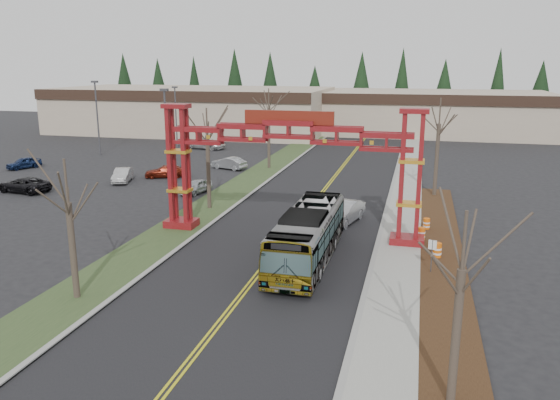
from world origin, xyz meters
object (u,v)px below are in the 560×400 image
(parked_car_near_b, at_px, (123,175))
(parked_car_mid_b, at_px, (24,163))
(parked_car_near_c, at_px, (24,185))
(light_pole_far, at_px, (176,112))
(gateway_arch, at_px, (289,150))
(barrel_mid, at_px, (421,234))
(parked_car_far_a, at_px, (229,163))
(street_sign, at_px, (432,250))
(retail_building_east, at_px, (431,112))
(light_pole_mid, at_px, (97,112))
(barrel_north, at_px, (426,224))
(barrel_south, at_px, (437,251))
(bare_tree_median_near, at_px, (68,203))
(light_pole_near, at_px, (166,128))
(bare_tree_median_far, at_px, (269,109))
(parked_car_mid_a, at_px, (166,171))
(bare_tree_median_mid, at_px, (207,136))
(bare_tree_right_near, at_px, (462,271))
(transit_bus, at_px, (308,235))
(silver_sedan, at_px, (343,212))
(retail_building_west, at_px, (193,110))
(bare_tree_right_far, at_px, (439,124))
(parked_car_near_a, at_px, (196,186))
(parked_car_far_b, at_px, (207,143))

(parked_car_near_b, distance_m, parked_car_mid_b, 15.08)
(parked_car_near_c, bearing_deg, light_pole_far, -176.55)
(gateway_arch, relative_size, barrel_mid, 19.32)
(parked_car_far_a, height_order, light_pole_far, light_pole_far)
(gateway_arch, relative_size, street_sign, 9.07)
(retail_building_east, height_order, light_pole_mid, light_pole_mid)
(barrel_north, bearing_deg, barrel_south, -84.13)
(bare_tree_median_near, distance_m, light_pole_near, 28.79)
(bare_tree_median_near, bearing_deg, bare_tree_median_far, 90.00)
(parked_car_mid_a, height_order, barrel_north, parked_car_mid_a)
(bare_tree_median_mid, bearing_deg, parked_car_near_b, 148.44)
(bare_tree_right_near, bearing_deg, light_pole_mid, 133.09)
(transit_bus, height_order, light_pole_near, light_pole_near)
(parked_car_near_c, distance_m, light_pole_far, 29.59)
(bare_tree_median_far, bearing_deg, bare_tree_median_mid, -90.00)
(silver_sedan, distance_m, street_sign, 10.86)
(silver_sedan, relative_size, bare_tree_median_near, 0.70)
(parked_car_near_c, distance_m, bare_tree_median_far, 26.11)
(bare_tree_median_mid, xyz_separation_m, barrel_north, (17.26, -1.83, -5.52))
(street_sign, relative_size, barrel_south, 2.01)
(bare_tree_median_far, xyz_separation_m, barrel_mid, (16.91, -22.74, -6.20))
(retail_building_east, height_order, bare_tree_median_near, bare_tree_median_near)
(retail_building_west, relative_size, bare_tree_right_far, 5.28)
(retail_building_west, bearing_deg, parked_car_near_a, -66.70)
(silver_sedan, distance_m, parked_car_mid_b, 40.21)
(bare_tree_right_far, xyz_separation_m, light_pole_far, (-34.93, 21.37, -1.51))
(parked_car_mid_b, xyz_separation_m, bare_tree_median_far, (26.92, 7.07, 6.03))
(barrel_north, bearing_deg, light_pole_near, 156.19)
(light_pole_far, relative_size, barrel_north, 9.52)
(parked_car_far_a, distance_m, barrel_mid, 29.87)
(parked_car_mid_b, relative_size, bare_tree_median_near, 0.53)
(parked_car_mid_a, bearing_deg, bare_tree_right_near, 16.78)
(bare_tree_median_near, distance_m, bare_tree_right_far, 32.79)
(transit_bus, distance_m, bare_tree_median_mid, 15.03)
(parked_car_mid_a, xyz_separation_m, barrel_north, (26.40, -12.59, -0.18))
(parked_car_near_c, bearing_deg, parked_car_far_a, 143.72)
(bare_tree_median_near, bearing_deg, street_sign, 24.26)
(parked_car_near_c, xyz_separation_m, parked_car_far_b, (6.55, 28.87, 0.06))
(bare_tree_right_far, xyz_separation_m, light_pole_near, (-26.16, 0.24, -1.10))
(silver_sedan, bearing_deg, parked_car_mid_b, 175.68)
(parked_car_far_a, bearing_deg, bare_tree_median_near, 25.63)
(barrel_mid, bearing_deg, light_pole_far, 134.10)
(light_pole_far, relative_size, barrel_south, 8.51)
(parked_car_mid_a, bearing_deg, barrel_south, 33.51)
(street_sign, distance_m, barrel_mid, 6.05)
(parked_car_far_a, distance_m, barrel_south, 32.90)
(parked_car_near_a, height_order, light_pole_mid, light_pole_mid)
(gateway_arch, distance_m, parked_car_near_b, 24.71)
(gateway_arch, distance_m, barrel_north, 11.39)
(bare_tree_median_near, relative_size, bare_tree_median_mid, 0.88)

